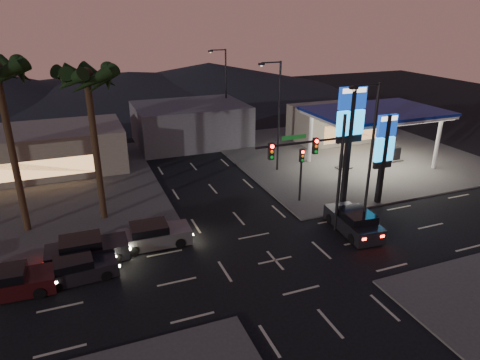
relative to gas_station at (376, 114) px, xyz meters
name	(u,v)px	position (x,y,z in m)	size (l,w,h in m)	color
ground	(275,260)	(-16.00, -12.00, -5.08)	(140.00, 140.00, 0.00)	black
corner_lot_ne	(346,153)	(0.00, 4.00, -5.02)	(24.00, 24.00, 0.12)	#47443F
corner_lot_nw	(6,198)	(-32.00, 4.00, -5.02)	(24.00, 24.00, 0.12)	#47443F
gas_station	(376,114)	(0.00, 0.00, 0.00)	(12.20, 8.20, 5.47)	silver
convenience_store	(337,123)	(2.00, 9.00, -3.08)	(10.00, 6.00, 4.00)	#726B5B
pylon_sign_tall	(350,123)	(-7.50, -6.50, 1.31)	(2.20, 0.35, 9.00)	black
pylon_sign_short	(385,146)	(-5.00, -7.50, -0.42)	(1.60, 0.35, 7.00)	black
traffic_signal_mast	(318,160)	(-12.24, -10.01, 0.15)	(6.10, 0.39, 8.00)	black
pedestal_signal	(301,167)	(-10.50, -5.02, -2.16)	(0.32, 0.39, 4.30)	black
streetlight_near	(369,152)	(-9.21, -11.00, 0.64)	(2.14, 0.25, 10.00)	black
streetlight_mid	(277,111)	(-9.21, 2.00, 0.64)	(2.14, 0.25, 10.00)	black
streetlight_far	(224,87)	(-9.21, 16.00, 0.64)	(2.14, 0.25, 10.00)	black
palm_a	(88,87)	(-25.00, -2.50, 4.35)	(4.41, 4.41, 10.86)	black
building_far_west	(33,151)	(-30.00, 10.00, -3.08)	(16.00, 8.00, 4.00)	#726B5B
building_far_mid	(191,124)	(-14.00, 14.00, -2.88)	(12.00, 9.00, 4.40)	#4C4C51
hill_right	(209,76)	(-1.00, 48.00, -2.58)	(50.00, 50.00, 5.00)	black
hill_center	(130,83)	(-16.00, 48.00, -3.08)	(60.00, 60.00, 4.00)	black
car_lane_a_front	(78,269)	(-26.97, -9.72, -4.46)	(4.23, 1.98, 1.35)	black
car_lane_a_mid	(9,283)	(-30.37, -9.88, -4.39)	(4.62, 2.10, 1.48)	black
car_lane_b_front	(153,235)	(-22.39, -7.54, -4.38)	(4.72, 2.09, 1.52)	#525254
car_lane_b_mid	(86,250)	(-26.46, -7.93, -4.36)	(4.83, 2.08, 1.56)	black
suv_station	(354,222)	(-9.51, -10.68, -4.34)	(2.40, 4.93, 1.59)	black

